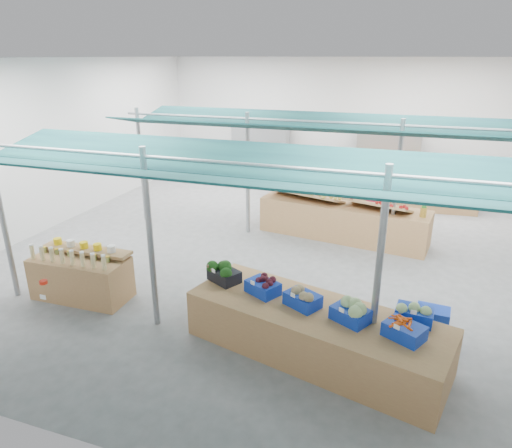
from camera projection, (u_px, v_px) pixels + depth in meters
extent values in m
plane|color=slate|center=(280.00, 244.00, 10.95)|extent=(13.00, 13.00, 0.00)
plane|color=silver|center=(284.00, 58.00, 9.48)|extent=(13.00, 13.00, 0.00)
plane|color=silver|center=(333.00, 120.00, 15.98)|extent=(12.00, 0.00, 12.00)
plane|color=silver|center=(63.00, 142.00, 12.04)|extent=(0.00, 13.00, 13.00)
cylinder|color=gray|center=(3.00, 220.00, 8.10)|extent=(0.10, 0.10, 3.00)
cylinder|color=gray|center=(141.00, 166.00, 12.09)|extent=(0.10, 0.10, 3.00)
cylinder|color=gray|center=(150.00, 241.00, 7.18)|extent=(0.10, 0.10, 3.00)
cylinder|color=gray|center=(248.00, 175.00, 11.17)|extent=(0.10, 0.10, 3.00)
cylinder|color=gray|center=(378.00, 274.00, 6.12)|extent=(0.10, 0.10, 3.00)
cylinder|color=gray|center=(396.00, 187.00, 10.11)|extent=(0.10, 0.10, 3.00)
cylinder|color=gray|center=(255.00, 165.00, 6.18)|extent=(10.00, 0.06, 0.06)
cylinder|color=gray|center=(321.00, 122.00, 10.17)|extent=(10.00, 0.06, 0.06)
cube|color=black|center=(238.00, 182.00, 5.63)|extent=(9.50, 1.28, 0.30)
cube|color=black|center=(269.00, 161.00, 6.78)|extent=(9.50, 1.28, 0.30)
cube|color=black|center=(315.00, 129.00, 9.62)|extent=(9.50, 1.28, 0.30)
cube|color=black|center=(326.00, 121.00, 10.77)|extent=(9.50, 1.28, 0.30)
cube|color=#B23F33|center=(260.00, 150.00, 16.68)|extent=(2.00, 0.50, 2.00)
cube|color=#B23F33|center=(387.00, 158.00, 15.31)|extent=(2.00, 0.50, 2.00)
cube|color=#996842|center=(81.00, 278.00, 8.41)|extent=(1.78, 0.82, 0.79)
cube|color=#997247|center=(87.00, 250.00, 8.46)|extent=(1.77, 0.38, 0.06)
cube|color=#996842|center=(314.00, 332.00, 6.81)|extent=(4.06, 2.19, 0.75)
cube|color=#996842|center=(343.00, 221.00, 11.17)|extent=(4.16, 1.55, 0.87)
cube|color=#996842|center=(377.00, 188.00, 13.72)|extent=(5.63, 1.57, 1.00)
cube|color=#0F30A6|center=(431.00, 325.00, 7.12)|extent=(0.52, 0.38, 0.59)
imported|color=#1B75B3|center=(306.00, 190.00, 12.37)|extent=(0.64, 0.47, 1.63)
imported|color=#B31636|center=(373.00, 196.00, 11.83)|extent=(0.87, 0.72, 1.63)
cube|color=black|center=(224.00, 276.00, 7.49)|extent=(0.61, 0.54, 0.20)
cube|color=white|center=(213.00, 271.00, 7.30)|extent=(0.08, 0.05, 0.06)
cube|color=#0F30A6|center=(263.00, 287.00, 7.11)|extent=(0.61, 0.54, 0.20)
cube|color=white|center=(252.00, 283.00, 6.91)|extent=(0.08, 0.05, 0.06)
cube|color=#0F30A6|center=(303.00, 300.00, 6.75)|extent=(0.61, 0.54, 0.20)
cube|color=white|center=(293.00, 295.00, 6.56)|extent=(0.08, 0.05, 0.06)
cube|color=#0F30A6|center=(350.00, 315.00, 6.37)|extent=(0.61, 0.54, 0.20)
cube|color=white|center=(341.00, 310.00, 6.17)|extent=(0.08, 0.05, 0.06)
cube|color=#0F30A6|center=(404.00, 331.00, 5.98)|extent=(0.61, 0.54, 0.20)
cube|color=white|center=(397.00, 327.00, 5.79)|extent=(0.08, 0.05, 0.06)
sphere|color=brown|center=(211.00, 268.00, 7.42)|extent=(0.09, 0.09, 0.09)
sphere|color=brown|center=(208.00, 266.00, 7.41)|extent=(0.06, 0.06, 0.06)
cylinder|color=red|center=(43.00, 282.00, 6.74)|extent=(0.12, 0.12, 0.05)
cube|color=white|center=(43.00, 297.00, 6.77)|extent=(0.10, 0.01, 0.07)
cube|color=#997247|center=(305.00, 195.00, 11.31)|extent=(2.02, 1.20, 0.26)
cube|color=#997247|center=(377.00, 205.00, 10.54)|extent=(1.63, 1.08, 0.26)
cylinder|color=#8C6019|center=(423.00, 212.00, 10.10)|extent=(0.14, 0.14, 0.22)
cone|color=#26661E|center=(424.00, 204.00, 10.04)|extent=(0.12, 0.12, 0.18)
cube|color=#0F30A6|center=(414.00, 315.00, 6.36)|extent=(0.54, 0.40, 0.20)
cube|color=white|center=(414.00, 312.00, 6.12)|extent=(0.08, 0.02, 0.06)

